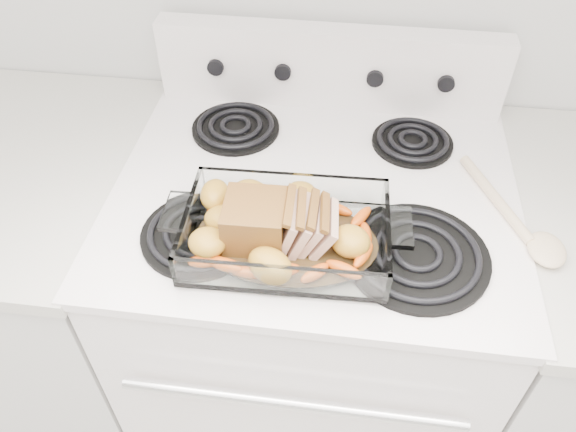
# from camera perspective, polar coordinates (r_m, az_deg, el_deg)

# --- Properties ---
(electric_range) EXTENTS (0.78, 0.70, 1.12)m
(electric_range) POSITION_cam_1_polar(r_m,az_deg,el_deg) (1.44, 2.16, -10.48)
(electric_range) COLOR white
(electric_range) RESTS_ON ground
(counter_left) EXTENTS (0.58, 0.68, 0.93)m
(counter_left) POSITION_cam_1_polar(r_m,az_deg,el_deg) (1.62, -22.18, -7.49)
(counter_left) COLOR silver
(counter_left) RESTS_ON ground
(baking_dish) EXTENTS (0.34, 0.23, 0.07)m
(baking_dish) POSITION_cam_1_polar(r_m,az_deg,el_deg) (0.96, -0.16, -2.09)
(baking_dish) COLOR white
(baking_dish) RESTS_ON electric_range
(pork_roast) EXTENTS (0.19, 0.10, 0.08)m
(pork_roast) POSITION_cam_1_polar(r_m,az_deg,el_deg) (0.94, -1.80, -0.70)
(pork_roast) COLOR brown
(pork_roast) RESTS_ON baking_dish
(roast_vegetables) EXTENTS (0.39, 0.21, 0.05)m
(roast_vegetables) POSITION_cam_1_polar(r_m,az_deg,el_deg) (0.98, -0.10, 0.06)
(roast_vegetables) COLOR #DC5E14
(roast_vegetables) RESTS_ON baking_dish
(wooden_spoon) EXTENTS (0.16, 0.28, 0.02)m
(wooden_spoon) POSITION_cam_1_polar(r_m,az_deg,el_deg) (1.09, 22.79, -0.93)
(wooden_spoon) COLOR beige
(wooden_spoon) RESTS_ON electric_range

